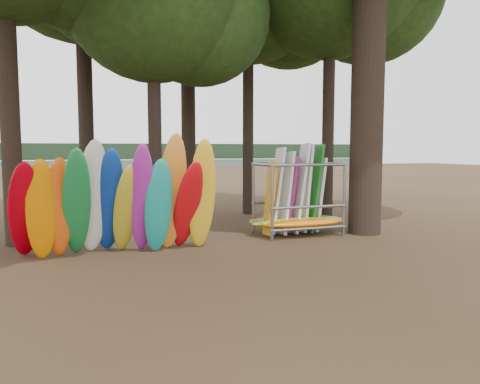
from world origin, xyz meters
name	(u,v)px	position (x,y,z in m)	size (l,w,h in m)	color
ground	(237,250)	(0.00, 0.00, 0.00)	(120.00, 120.00, 0.00)	#47331E
lake	(102,167)	(0.00, 60.00, 0.00)	(160.00, 160.00, 0.00)	gray
far_shore	(90,152)	(0.00, 110.00, 2.00)	(160.00, 4.00, 4.00)	black
kayak_row	(117,203)	(-3.02, 0.45, 1.32)	(5.14, 2.23, 3.18)	#BB000F
storage_rack	(297,201)	(2.57, 1.62, 1.04)	(3.20, 1.50, 2.87)	slate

